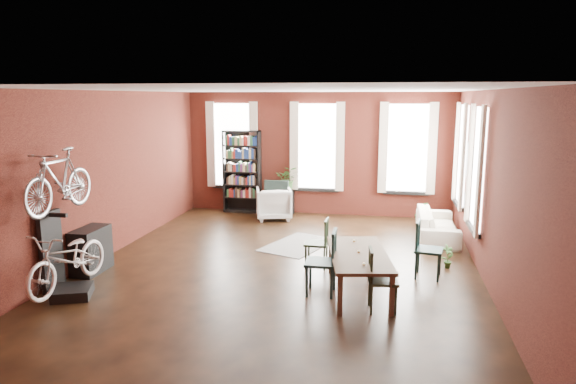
% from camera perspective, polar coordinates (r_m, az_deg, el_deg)
% --- Properties ---
extents(room, '(9.00, 9.04, 3.22)m').
position_cam_1_polar(room, '(9.60, 1.53, 4.89)').
color(room, black).
rests_on(room, ground).
extents(dining_table, '(1.22, 2.06, 0.66)m').
position_cam_1_polar(dining_table, '(8.33, 7.79, -8.87)').
color(dining_table, brown).
rests_on(dining_table, ground).
extents(dining_chair_a, '(0.48, 0.48, 1.04)m').
position_cam_1_polar(dining_chair_a, '(8.16, 3.67, -7.79)').
color(dining_chair_a, '#1B3B3C').
rests_on(dining_chair_a, ground).
extents(dining_chair_b, '(0.42, 0.42, 0.90)m').
position_cam_1_polar(dining_chair_b, '(9.42, 3.19, -5.70)').
color(dining_chair_b, black).
rests_on(dining_chair_b, ground).
extents(dining_chair_c, '(0.48, 0.48, 0.92)m').
position_cam_1_polar(dining_chair_c, '(7.66, 10.50, -9.64)').
color(dining_chair_c, '#212F1C').
rests_on(dining_chair_c, ground).
extents(dining_chair_d, '(0.52, 0.52, 0.99)m').
position_cam_1_polar(dining_chair_d, '(9.19, 15.37, -6.21)').
color(dining_chair_d, '#16312F').
rests_on(dining_chair_d, ground).
extents(bookshelf, '(1.00, 0.32, 2.20)m').
position_cam_1_polar(bookshelf, '(13.80, -5.12, 2.27)').
color(bookshelf, black).
rests_on(bookshelf, ground).
extents(white_armchair, '(1.06, 1.02, 0.89)m').
position_cam_1_polar(white_armchair, '(13.05, -1.60, -1.10)').
color(white_armchair, silver).
rests_on(white_armchair, ground).
extents(cream_sofa, '(0.61, 2.08, 0.81)m').
position_cam_1_polar(cream_sofa, '(11.76, 16.27, -3.02)').
color(cream_sofa, beige).
rests_on(cream_sofa, ground).
extents(striped_rug, '(1.56, 1.93, 0.01)m').
position_cam_1_polar(striped_rug, '(10.88, 1.14, -5.87)').
color(striped_rug, black).
rests_on(striped_rug, ground).
extents(bike_trainer, '(0.72, 0.72, 0.16)m').
position_cam_1_polar(bike_trainer, '(8.82, -22.81, -10.22)').
color(bike_trainer, black).
rests_on(bike_trainer, ground).
extents(bike_wall_rack, '(0.16, 0.60, 1.30)m').
position_cam_1_polar(bike_wall_rack, '(9.09, -24.82, -5.97)').
color(bike_wall_rack, black).
rests_on(bike_wall_rack, ground).
extents(console_table, '(0.40, 0.80, 0.80)m').
position_cam_1_polar(console_table, '(9.81, -21.05, -6.05)').
color(console_table, black).
rests_on(console_table, ground).
extents(plant_stand, '(0.32, 0.32, 0.62)m').
position_cam_1_polar(plant_stand, '(13.65, -0.05, -1.16)').
color(plant_stand, black).
rests_on(plant_stand, ground).
extents(plant_by_sofa, '(0.43, 0.63, 0.26)m').
position_cam_1_polar(plant_by_sofa, '(12.91, 14.58, -3.00)').
color(plant_by_sofa, '#264F1F').
rests_on(plant_by_sofa, ground).
extents(plant_small, '(0.43, 0.49, 0.16)m').
position_cam_1_polar(plant_small, '(9.88, 17.28, -7.64)').
color(plant_small, '#325E25').
rests_on(plant_small, ground).
extents(bicycle_floor, '(0.67, 0.97, 1.77)m').
position_cam_1_polar(bicycle_floor, '(8.55, -23.42, -4.14)').
color(bicycle_floor, beige).
rests_on(bicycle_floor, bike_trainer).
extents(bicycle_hung, '(0.47, 1.00, 1.66)m').
position_cam_1_polar(bicycle_hung, '(8.67, -24.23, 3.32)').
color(bicycle_hung, '#A5A8AD').
rests_on(bicycle_hung, bike_wall_rack).
extents(plant_on_stand, '(0.68, 0.73, 0.52)m').
position_cam_1_polar(plant_on_stand, '(13.54, -0.08, 1.19)').
color(plant_on_stand, '#2D5522').
rests_on(plant_on_stand, plant_stand).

